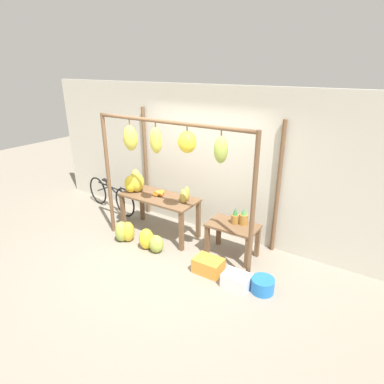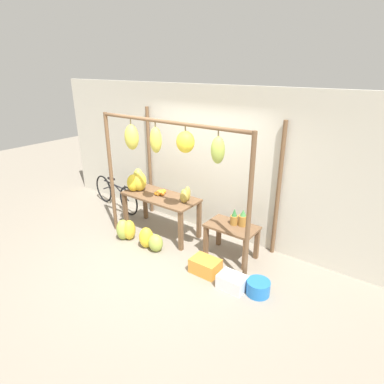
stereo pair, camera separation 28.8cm
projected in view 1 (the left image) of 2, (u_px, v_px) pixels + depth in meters
The scene contains 15 objects.
ground_plane at pixel (158, 263), 5.41m from camera, with size 20.00×20.00×0.00m, color gray.
shop_wall_back at pixel (206, 161), 6.09m from camera, with size 8.00×0.08×2.80m.
stall_awning at pixel (175, 155), 5.22m from camera, with size 2.98×1.23×2.33m.
display_table_main at pixel (159, 202), 6.11m from camera, with size 1.51×0.66×0.79m.
display_table_side at pixel (233, 232), 5.46m from camera, with size 0.86×0.52×0.60m.
banana_pile_on_table at pixel (135, 182), 6.22m from camera, with size 0.37×0.43×0.44m.
orange_pile at pixel (159, 193), 6.10m from camera, with size 0.19×0.23×0.09m.
pineapple_cluster at pixel (240, 217), 5.39m from camera, with size 0.27×0.19×0.29m.
banana_pile_ground_left at pixel (126, 232), 6.02m from camera, with size 0.38×0.38×0.40m.
banana_pile_ground_right at pixel (151, 241), 5.71m from camera, with size 0.54×0.35×0.40m.
fruit_crate_white at pixel (208, 265), 5.12m from camera, with size 0.45×0.32×0.24m.
blue_bucket at pixel (263, 285), 4.69m from camera, with size 0.34×0.34×0.21m.
parked_bicycle at pixel (111, 195), 7.28m from camera, with size 1.69×0.30×0.70m.
papaya_pile at pixel (185, 195), 5.79m from camera, with size 0.20×0.27×0.27m.
fruit_crate_purple at pixel (236, 280), 4.79m from camera, with size 0.41×0.29×0.22m.
Camera 1 is at (2.99, -3.53, 3.10)m, focal length 30.00 mm.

